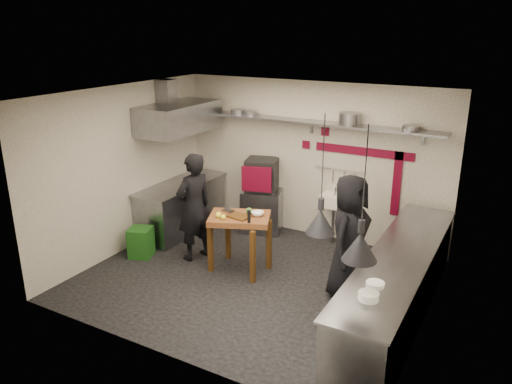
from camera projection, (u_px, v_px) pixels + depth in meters
The scene contains 47 objects.
floor at pixel (254, 280), 7.63m from camera, with size 5.00×5.00×0.00m, color black.
ceiling at pixel (254, 95), 6.74m from camera, with size 5.00×5.00×0.00m, color silver.
wall_back at pixel (311, 160), 8.92m from camera, with size 5.00×0.04×2.80m, color beige.
wall_front at pixel (159, 247), 5.44m from camera, with size 5.00×0.04×2.80m, color beige.
wall_left at pixel (124, 170), 8.34m from camera, with size 0.04×4.20×2.80m, color beige.
wall_right at pixel (433, 225), 6.03m from camera, with size 0.04×4.20×2.80m, color beige.
red_band_horiz at pixel (363, 152), 8.38m from camera, with size 1.70×0.02×0.14m, color maroon.
red_band_vert at pixel (397, 184), 8.25m from camera, with size 0.14×0.02×1.10m, color maroon.
red_tile_a at pixel (325, 132), 8.62m from camera, with size 0.14×0.02×0.14m, color maroon.
red_tile_b at pixel (306, 145), 8.86m from camera, with size 0.14×0.02×0.14m, color maroon.
back_shelf at pixel (308, 122), 8.54m from camera, with size 4.60×0.34×0.04m, color slate.
shelf_bracket_left at pixel (220, 117), 9.58m from camera, with size 0.04×0.06×0.24m, color slate.
shelf_bracket_mid at pixel (312, 126), 8.70m from camera, with size 0.04×0.06×0.24m, color slate.
shelf_bracket_right at pixel (424, 138), 7.82m from camera, with size 0.04×0.06×0.24m, color slate.
pan_far_left at pixel (238, 112), 9.17m from camera, with size 0.28×0.28×0.09m, color slate.
pan_mid_left at pixel (250, 113), 9.06m from camera, with size 0.25×0.25×0.07m, color slate.
stock_pot at pixel (349, 119), 8.17m from camera, with size 0.35×0.35×0.20m, color slate.
pan_right at pixel (411, 128), 7.73m from camera, with size 0.26×0.26×0.08m, color slate.
oven_stand at pixel (262, 210), 9.38m from camera, with size 0.72×0.65×0.80m, color slate.
combi_oven at pixel (262, 174), 9.17m from camera, with size 0.56×0.52×0.58m, color black.
oven_door at pixel (257, 179), 8.88m from camera, with size 0.54×0.03×0.46m, color maroon.
oven_glass at pixel (254, 179), 8.91m from camera, with size 0.37×0.02×0.34m, color black.
hand_sink at pixel (335, 201), 8.72m from camera, with size 0.46×0.34×0.22m, color white.
sink_tap at pixel (335, 191), 8.66m from camera, with size 0.03×0.03×0.14m, color slate.
sink_drain at pixel (333, 225), 8.82m from camera, with size 0.06×0.06×0.66m, color slate.
utensil_rail at pixel (339, 169), 8.66m from camera, with size 0.02×0.02×0.90m, color slate.
counter_right at pixel (397, 288), 6.49m from camera, with size 0.70×3.80×0.90m, color slate.
counter_right_top at pixel (401, 255), 6.35m from camera, with size 0.76×3.90×0.03m, color slate.
plate_stack at pixel (369, 296), 5.28m from camera, with size 0.22×0.22×0.09m, color white.
small_bowl_right at pixel (375, 284), 5.56m from camera, with size 0.21×0.21×0.05m, color white.
counter_left at pixel (181, 208), 9.35m from camera, with size 0.70×1.90×0.90m, color slate.
counter_left_top at pixel (180, 184), 9.20m from camera, with size 0.76×2.00×0.03m, color slate.
extractor_hood at pixel (179, 118), 8.78m from camera, with size 0.78×1.60×0.50m, color slate.
hood_duct at pixel (167, 94), 8.77m from camera, with size 0.28×0.28×0.50m, color slate.
green_bin at pixel (141, 242), 8.34m from camera, with size 0.36×0.36×0.50m, color #1B5518.
prep_table at pixel (240, 243), 7.80m from camera, with size 0.92×0.64×0.92m, color brown, non-canonical shape.
cutting_board at pixel (239, 216), 7.59m from camera, with size 0.33×0.23×0.03m, color #4C2E10.
pepper_mill at pixel (249, 216), 7.35m from camera, with size 0.05×0.05×0.20m, color black.
lemon_a at pixel (218, 215), 7.58m from camera, with size 0.09×0.09×0.09m, color #F8FF32.
lemon_b at pixel (223, 217), 7.49m from camera, with size 0.08×0.08×0.08m, color #F8FF32.
veg_ball at pixel (249, 211), 7.71m from camera, with size 0.10×0.10×0.10m, color #448932.
steel_tray at pixel (228, 211), 7.82m from camera, with size 0.17×0.12×0.03m, color slate.
bowl at pixel (257, 214), 7.65m from camera, with size 0.20×0.20×0.06m, color white.
heat_lamp_near at pixel (322, 175), 5.57m from camera, with size 0.34×0.34×1.39m, color black, non-canonical shape.
heat_lamp_far at pixel (364, 195), 5.01m from camera, with size 0.37×0.37×1.44m, color black, non-canonical shape.
chef_left at pixel (194, 207), 8.08m from camera, with size 0.65×0.43×1.80m, color black.
chef_right at pixel (349, 236), 6.97m from camera, with size 0.88×0.57×1.79m, color black.
Camera 1 is at (3.34, -5.93, 3.70)m, focal length 35.00 mm.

